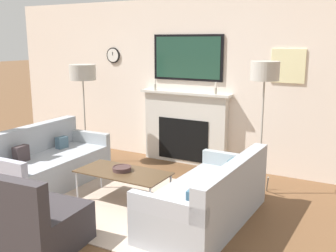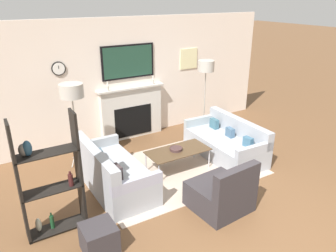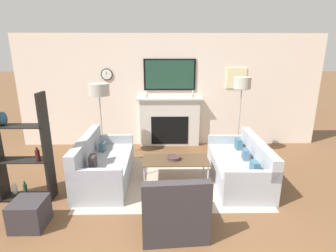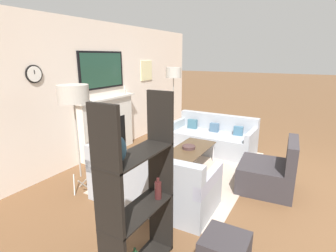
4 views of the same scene
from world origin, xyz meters
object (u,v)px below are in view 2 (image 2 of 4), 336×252
Objects in this scene: armchair at (222,194)px; floor_lamp_left at (71,92)px; floor_lamp_right at (206,67)px; ottoman at (99,239)px; shelf_unit at (48,179)px; couch_right at (226,143)px; decorative_bowl at (176,149)px; coffee_table at (178,152)px; couch_left at (113,174)px.

floor_lamp_left reaches higher than armchair.
ottoman is at bearing -145.17° from floor_lamp_right.
floor_lamp_right is at bearing 23.62° from shelf_unit.
ottoman is at bearing -158.18° from couch_right.
shelf_unit reaches higher than couch_right.
floor_lamp_left is (-1.54, 1.10, 1.06)m from decorative_bowl.
floor_lamp_left is at bearing 144.36° from coffee_table.
ottoman is (-0.71, -1.28, -0.10)m from couch_left.
couch_left is 7.19× the size of decorative_bowl.
armchair is (-1.27, -1.39, 0.00)m from couch_right.
decorative_bowl is at bearing 87.71° from armchair.
couch_right is 1.55× the size of coffee_table.
couch_left is at bearing -178.91° from decorative_bowl.
floor_lamp_left reaches higher than couch_left.
armchair is 0.51× the size of shelf_unit.
couch_left reaches higher than ottoman.
couch_left reaches higher than decorative_bowl.
armchair is 3.59× the size of decorative_bowl.
floor_lamp_left is at bearing 120.50° from armchair.
armchair is at bearing -132.43° from couch_right.
couch_right is 1.78m from floor_lamp_right.
ottoman is (-1.94, 0.10, -0.08)m from armchair.
armchair is 3.17m from floor_lamp_left.
decorative_bowl is 2.18m from floor_lamp_right.
shelf_unit is (-3.86, -1.69, -0.79)m from floor_lamp_right.
ottoman is (-2.02, -1.28, -0.19)m from coffee_table.
ottoman is (-3.20, -1.28, -0.08)m from couch_right.
coffee_table is 0.72× the size of floor_lamp_left.
armchair is 1.40m from coffee_table.
decorative_bowl is at bearing 33.25° from ottoman.
couch_left reaches higher than couch_right.
floor_lamp_right is at bearing 38.01° from coffee_table.
coffee_table is at bearing -35.19° from decorative_bowl.
couch_right is 1.11× the size of floor_lamp_left.
floor_lamp_right reaches higher than couch_left.
couch_left is 0.96× the size of couch_right.
couch_left is 2.01× the size of armchair.
couch_right is 2.08× the size of armchair.
coffee_table is 4.84× the size of decorative_bowl.
decorative_bowl is at bearing 1.09° from couch_left.
ottoman is (-1.99, -1.31, -0.25)m from decorative_bowl.
shelf_unit is at bearing -171.13° from couch_right.
armchair is 0.74× the size of coffee_table.
floor_lamp_left reaches higher than decorative_bowl.
couch_left is at bearing -179.89° from coffee_table.
floor_lamp_left reaches higher than couch_right.
couch_right is 1.88m from armchair.
shelf_unit is (-2.42, -0.56, 0.45)m from coffee_table.
couch_left is 2.49m from couch_right.
couch_left is 1.29m from decorative_bowl.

